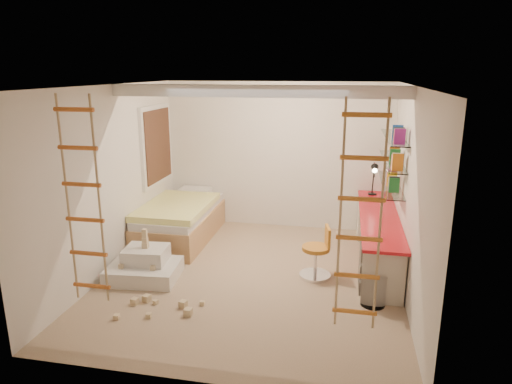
% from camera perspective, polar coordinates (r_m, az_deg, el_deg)
% --- Properties ---
extents(floor, '(4.50, 4.50, 0.00)m').
position_cam_1_polar(floor, '(6.45, -0.53, -10.60)').
color(floor, '#988162').
rests_on(floor, ground).
extents(ceiling_beam, '(4.00, 0.18, 0.16)m').
position_cam_1_polar(ceiling_beam, '(6.11, 0.00, 12.49)').
color(ceiling_beam, white).
rests_on(ceiling_beam, ceiling).
extents(window_frame, '(0.06, 1.15, 1.35)m').
position_cam_1_polar(window_frame, '(7.95, -12.39, 5.72)').
color(window_frame, white).
rests_on(window_frame, wall_left).
extents(window_blind, '(0.02, 1.00, 1.20)m').
position_cam_1_polar(window_blind, '(7.94, -12.12, 5.72)').
color(window_blind, '#4C2D1E').
rests_on(window_blind, window_frame).
extents(rope_ladder_left, '(0.41, 0.04, 2.13)m').
position_cam_1_polar(rope_ladder_left, '(4.86, -20.77, -1.21)').
color(rope_ladder_left, '#BE5B20').
rests_on(rope_ladder_left, ceiling).
extents(rope_ladder_right, '(0.41, 0.04, 2.13)m').
position_cam_1_polar(rope_ladder_right, '(4.15, 12.89, -3.31)').
color(rope_ladder_right, orange).
rests_on(rope_ladder_right, ceiling).
extents(waste_bin, '(0.30, 0.30, 0.38)m').
position_cam_1_polar(waste_bin, '(5.86, 14.47, -11.84)').
color(waste_bin, white).
rests_on(waste_bin, floor).
extents(desk, '(0.56, 2.80, 0.75)m').
position_cam_1_polar(desk, '(7.00, 14.92, -5.45)').
color(desk, red).
rests_on(desk, floor).
extents(shelves, '(0.25, 1.80, 0.71)m').
position_cam_1_polar(shelves, '(6.98, 16.66, 3.74)').
color(shelves, white).
rests_on(shelves, wall_right).
extents(bed, '(1.02, 2.00, 0.69)m').
position_cam_1_polar(bed, '(7.81, -9.38, -3.52)').
color(bed, '#AD7F51').
rests_on(bed, floor).
extents(task_lamp, '(0.14, 0.36, 0.57)m').
position_cam_1_polar(task_lamp, '(7.71, 14.55, 2.16)').
color(task_lamp, black).
rests_on(task_lamp, desk).
extents(swivel_chair, '(0.52, 0.52, 0.74)m').
position_cam_1_polar(swivel_chair, '(6.40, 7.65, -8.28)').
color(swivel_chair, '#C07824').
rests_on(swivel_chair, floor).
extents(play_platform, '(1.00, 0.81, 0.42)m').
position_cam_1_polar(play_platform, '(6.56, -13.74, -9.05)').
color(play_platform, silver).
rests_on(play_platform, floor).
extents(toy_blocks, '(1.32, 1.25, 0.69)m').
position_cam_1_polar(toy_blocks, '(6.05, -12.72, -10.74)').
color(toy_blocks, '#CCB284').
rests_on(toy_blocks, floor).
extents(books, '(0.14, 0.64, 0.92)m').
position_cam_1_polar(books, '(6.96, 16.73, 4.58)').
color(books, '#1E722D').
rests_on(books, shelves).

